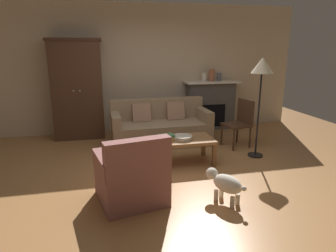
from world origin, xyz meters
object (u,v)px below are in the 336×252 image
(armchair_near_left, at_px, (132,178))
(dog, at_px, (225,183))
(fireplace, at_px, (210,105))
(book_stack, at_px, (166,137))
(floor_lamp, at_px, (262,71))
(fruit_bowl, at_px, (182,137))
(coffee_table, at_px, (179,142))
(couch, at_px, (160,128))
(mantel_vase_terracotta, at_px, (212,75))
(side_chair_wooden, at_px, (240,120))
(mantel_vase_slate, at_px, (219,77))
(armoire, at_px, (78,89))
(mantel_vase_cream, at_px, (204,77))

(armchair_near_left, distance_m, dog, 1.14)
(fireplace, bearing_deg, book_stack, -126.77)
(armchair_near_left, xyz_separation_m, floor_lamp, (2.29, 1.12, 1.16))
(fruit_bowl, xyz_separation_m, armchair_near_left, (-0.93, -1.05, -0.14))
(coffee_table, distance_m, dog, 1.38)
(couch, distance_m, mantel_vase_terracotta, 1.86)
(armchair_near_left, relative_size, side_chair_wooden, 1.01)
(couch, xyz_separation_m, armchair_near_left, (-0.79, -2.22, -0.00))
(coffee_table, height_order, book_stack, book_stack)
(floor_lamp, bearing_deg, dog, -130.43)
(mantel_vase_terracotta, relative_size, floor_lamp, 0.16)
(coffee_table, distance_m, fruit_bowl, 0.10)
(mantel_vase_slate, bearing_deg, fireplace, 174.31)
(book_stack, xyz_separation_m, armchair_near_left, (-0.66, -1.08, -0.15))
(fireplace, bearing_deg, armchair_near_left, -125.01)
(armoire, height_order, floor_lamp, armoire)
(couch, distance_m, fruit_bowl, 1.18)
(side_chair_wooden, bearing_deg, fruit_bowl, -154.03)
(armoire, height_order, mantel_vase_cream, armoire)
(floor_lamp, bearing_deg, armchair_near_left, -153.82)
(dog, bearing_deg, fruit_bowl, 98.02)
(couch, distance_m, side_chair_wooden, 1.56)
(couch, xyz_separation_m, dog, (0.32, -2.48, -0.07))
(book_stack, height_order, dog, book_stack)
(couch, bearing_deg, fruit_bowl, -83.36)
(fruit_bowl, distance_m, mantel_vase_terracotta, 2.49)
(fireplace, relative_size, side_chair_wooden, 1.40)
(couch, relative_size, fruit_bowl, 6.03)
(book_stack, xyz_separation_m, mantel_vase_cream, (1.32, 1.98, 0.75))
(fruit_bowl, relative_size, mantel_vase_terracotta, 1.19)
(side_chair_wooden, bearing_deg, mantel_vase_slate, 86.31)
(couch, distance_m, floor_lamp, 2.19)
(couch, bearing_deg, mantel_vase_cream, 35.33)
(fireplace, bearing_deg, couch, -147.85)
(armoire, height_order, armchair_near_left, armoire)
(mantel_vase_terracotta, xyz_separation_m, dog, (-1.05, -3.32, -1.01))
(dog, bearing_deg, book_stack, 108.66)
(fireplace, height_order, armoire, armoire)
(mantel_vase_slate, bearing_deg, armchair_near_left, -127.36)
(armoire, height_order, dog, armoire)
(fireplace, xyz_separation_m, mantel_vase_slate, (0.18, -0.02, 0.64))
(fireplace, xyz_separation_m, couch, (-1.37, -0.86, -0.25))
(couch, distance_m, mantel_vase_cream, 1.71)
(mantel_vase_slate, bearing_deg, dog, -110.29)
(floor_lamp, bearing_deg, coffee_table, -178.82)
(book_stack, xyz_separation_m, mantel_vase_slate, (1.68, 1.98, 0.75))
(coffee_table, height_order, armchair_near_left, armchair_near_left)
(armoire, xyz_separation_m, mantel_vase_terracotta, (2.95, 0.06, 0.23))
(armoire, height_order, fruit_bowl, armoire)
(mantel_vase_slate, relative_size, dog, 0.35)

